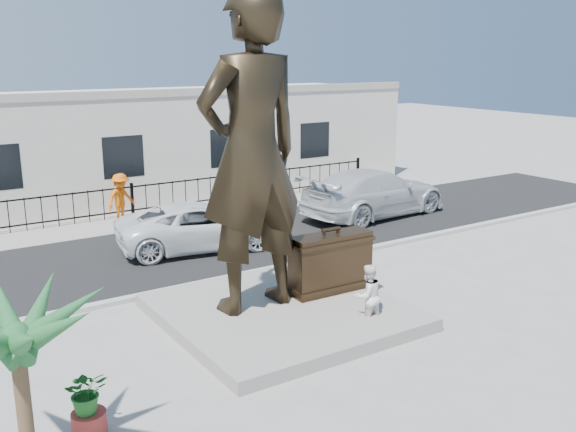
# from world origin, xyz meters

# --- Properties ---
(ground) EXTENTS (100.00, 100.00, 0.00)m
(ground) POSITION_xyz_m (0.00, 0.00, 0.00)
(ground) COLOR #9E9991
(ground) RESTS_ON ground
(street) EXTENTS (40.00, 7.00, 0.01)m
(street) POSITION_xyz_m (0.00, 8.00, 0.01)
(street) COLOR black
(street) RESTS_ON ground
(curb) EXTENTS (40.00, 0.25, 0.12)m
(curb) POSITION_xyz_m (0.00, 4.50, 0.06)
(curb) COLOR #A5A399
(curb) RESTS_ON ground
(far_sidewalk) EXTENTS (40.00, 2.50, 0.02)m
(far_sidewalk) POSITION_xyz_m (0.00, 12.00, 0.01)
(far_sidewalk) COLOR #9E9991
(far_sidewalk) RESTS_ON ground
(plinth) EXTENTS (5.20, 5.20, 0.30)m
(plinth) POSITION_xyz_m (-0.50, 1.50, 0.15)
(plinth) COLOR gray
(plinth) RESTS_ON ground
(fence) EXTENTS (22.00, 0.10, 1.20)m
(fence) POSITION_xyz_m (0.00, 12.80, 0.60)
(fence) COLOR black
(fence) RESTS_ON ground
(building) EXTENTS (28.00, 7.00, 4.40)m
(building) POSITION_xyz_m (0.00, 17.00, 2.20)
(building) COLOR silver
(building) RESTS_ON ground
(statue) EXTENTS (2.73, 1.89, 7.17)m
(statue) POSITION_xyz_m (-1.05, 1.88, 3.89)
(statue) COLOR black
(statue) RESTS_ON plinth
(suitcase) EXTENTS (2.11, 0.73, 1.47)m
(suitcase) POSITION_xyz_m (1.04, 1.68, 1.03)
(suitcase) COLOR #312214
(suitcase) RESTS_ON plinth
(tourist) EXTENTS (0.75, 0.60, 1.47)m
(tourist) POSITION_xyz_m (0.88, 0.06, 0.73)
(tourist) COLOR white
(tourist) RESTS_ON ground
(car_white) EXTENTS (5.60, 3.34, 1.46)m
(car_white) POSITION_xyz_m (0.37, 7.62, 0.74)
(car_white) COLOR white
(car_white) RESTS_ON street
(car_silver) EXTENTS (6.36, 3.01, 1.79)m
(car_silver) POSITION_xyz_m (7.76, 7.86, 0.91)
(car_silver) COLOR silver
(car_silver) RESTS_ON street
(worker) EXTENTS (1.36, 1.10, 1.83)m
(worker) POSITION_xyz_m (-0.69, 12.01, 0.94)
(worker) COLOR #E25F0B
(worker) RESTS_ON far_sidewalk
(planter) EXTENTS (0.56, 0.56, 0.40)m
(planter) POSITION_xyz_m (-5.68, -0.78, 0.20)
(planter) COLOR #9F312A
(planter) RESTS_ON ground
(shrub) EXTENTS (0.76, 0.69, 0.75)m
(shrub) POSITION_xyz_m (-5.68, -0.78, 0.77)
(shrub) COLOR #1F6020
(shrub) RESTS_ON planter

